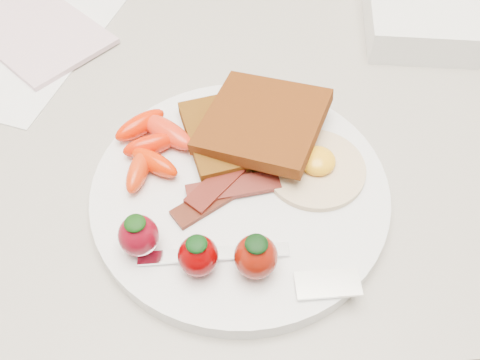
{
  "coord_description": "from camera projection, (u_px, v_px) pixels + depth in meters",
  "views": [
    {
      "loc": [
        -0.0,
        1.28,
        1.31
      ],
      "look_at": [
        0.02,
        1.56,
        0.93
      ],
      "focal_mm": 40.0,
      "sensor_mm": 36.0,
      "label": 1
    }
  ],
  "objects": [
    {
      "name": "counter",
      "position": [
        225.0,
        281.0,
        0.94
      ],
      "size": [
        2.0,
        0.6,
        0.9
      ],
      "primitive_type": "cube",
      "color": "gray",
      "rests_on": "ground"
    },
    {
      "name": "plate",
      "position": [
        240.0,
        192.0,
        0.49
      ],
      "size": [
        0.27,
        0.27,
        0.02
      ],
      "primitive_type": "cylinder",
      "color": "white",
      "rests_on": "counter"
    },
    {
      "name": "toast_lower",
      "position": [
        238.0,
        132.0,
        0.51
      ],
      "size": [
        0.11,
        0.11,
        0.01
      ],
      "primitive_type": "cube",
      "rotation": [
        0.0,
        0.0,
        0.23
      ],
      "color": "#3B160B",
      "rests_on": "plate"
    },
    {
      "name": "toast_upper",
      "position": [
        263.0,
        121.0,
        0.5
      ],
      "size": [
        0.14,
        0.14,
        0.03
      ],
      "primitive_type": "cube",
      "rotation": [
        0.0,
        -0.1,
        -0.44
      ],
      "color": "#3A1603",
      "rests_on": "toast_lower"
    },
    {
      "name": "fried_egg",
      "position": [
        316.0,
        166.0,
        0.49
      ],
      "size": [
        0.12,
        0.12,
        0.02
      ],
      "color": "white",
      "rests_on": "plate"
    },
    {
      "name": "bacon_strips",
      "position": [
        224.0,
        187.0,
        0.48
      ],
      "size": [
        0.1,
        0.09,
        0.01
      ],
      "color": "#3F0D03",
      "rests_on": "plate"
    },
    {
      "name": "baby_carrots",
      "position": [
        151.0,
        144.0,
        0.5
      ],
      "size": [
        0.09,
        0.11,
        0.02
      ],
      "color": "red",
      "rests_on": "plate"
    },
    {
      "name": "strawberries",
      "position": [
        200.0,
        249.0,
        0.42
      ],
      "size": [
        0.13,
        0.06,
        0.04
      ],
      "color": "maroon",
      "rests_on": "plate"
    },
    {
      "name": "fork",
      "position": [
        264.0,
        267.0,
        0.43
      ],
      "size": [
        0.18,
        0.05,
        0.0
      ],
      "color": "white",
      "rests_on": "plate"
    },
    {
      "name": "paper_sheet",
      "position": [
        15.0,
        42.0,
        0.63
      ],
      "size": [
        0.25,
        0.29,
        0.0
      ],
      "primitive_type": "cube",
      "rotation": [
        0.0,
        0.0,
        -0.38
      ],
      "color": "white",
      "rests_on": "counter"
    },
    {
      "name": "notepad",
      "position": [
        37.0,
        32.0,
        0.64
      ],
      "size": [
        0.2,
        0.2,
        0.01
      ],
      "primitive_type": "cube",
      "rotation": [
        0.0,
        0.0,
        0.75
      ],
      "color": "beige",
      "rests_on": "paper_sheet"
    }
  ]
}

